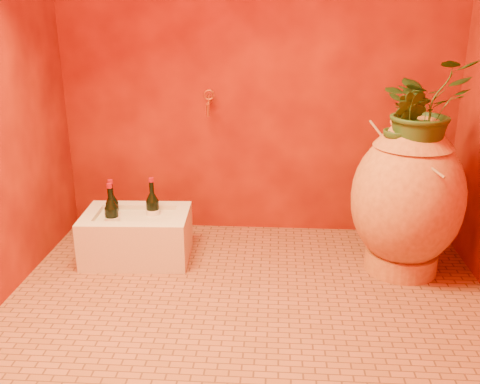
# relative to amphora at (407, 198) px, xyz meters

# --- Properties ---
(floor) EXTENTS (2.50, 2.50, 0.00)m
(floor) POSITION_rel_amphora_xyz_m (-0.85, -0.44, -0.44)
(floor) COLOR brown
(floor) RESTS_ON ground
(wall_back) EXTENTS (2.50, 0.02, 2.50)m
(wall_back) POSITION_rel_amphora_xyz_m (-0.85, 0.56, 0.81)
(wall_back) COLOR #570A05
(wall_back) RESTS_ON ground
(amphora) EXTENTS (0.73, 0.73, 0.88)m
(amphora) POSITION_rel_amphora_xyz_m (0.00, 0.00, 0.00)
(amphora) COLOR #C47B37
(amphora) RESTS_ON floor
(stone_basin) EXTENTS (0.63, 0.44, 0.29)m
(stone_basin) POSITION_rel_amphora_xyz_m (-1.54, 0.04, -0.30)
(stone_basin) COLOR beige
(stone_basin) RESTS_ON floor
(wine_bottle_a) EXTENTS (0.08, 0.08, 0.33)m
(wine_bottle_a) POSITION_rel_amphora_xyz_m (-1.45, 0.11, -0.16)
(wine_bottle_a) COLOR black
(wine_bottle_a) RESTS_ON stone_basin
(wine_bottle_b) EXTENTS (0.08, 0.08, 0.33)m
(wine_bottle_b) POSITION_rel_amphora_xyz_m (-1.66, -0.03, -0.16)
(wine_bottle_b) COLOR black
(wine_bottle_b) RESTS_ON stone_basin
(wine_bottle_c) EXTENTS (0.08, 0.08, 0.32)m
(wine_bottle_c) POSITION_rel_amphora_xyz_m (-1.68, 0.07, -0.16)
(wine_bottle_c) COLOR black
(wine_bottle_c) RESTS_ON stone_basin
(wall_tap) EXTENTS (0.07, 0.14, 0.16)m
(wall_tap) POSITION_rel_amphora_xyz_m (-1.15, 0.48, 0.44)
(wall_tap) COLOR #B26D29
(wall_tap) RESTS_ON wall_back
(plant_main) EXTENTS (0.58, 0.55, 0.51)m
(plant_main) POSITION_rel_amphora_xyz_m (0.03, -0.01, 0.50)
(plant_main) COLOR #234217
(plant_main) RESTS_ON amphora
(plant_side) EXTENTS (0.26, 0.23, 0.38)m
(plant_side) POSITION_rel_amphora_xyz_m (-0.07, -0.04, 0.41)
(plant_side) COLOR #234217
(plant_side) RESTS_ON amphora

